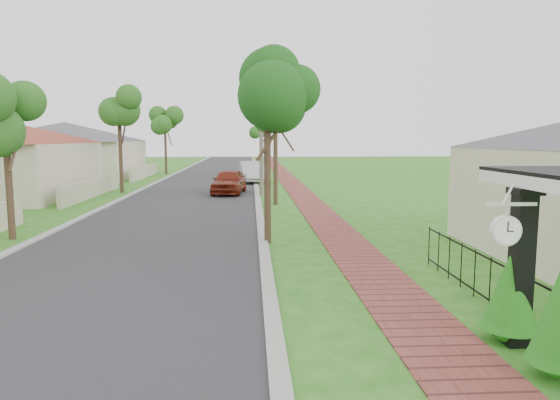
# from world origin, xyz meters

# --- Properties ---
(ground) EXTENTS (160.00, 160.00, 0.00)m
(ground) POSITION_xyz_m (0.00, 0.00, 0.00)
(ground) COLOR #286718
(ground) RESTS_ON ground
(road) EXTENTS (7.00, 120.00, 0.02)m
(road) POSITION_xyz_m (-3.00, 20.00, 0.00)
(road) COLOR #28282B
(road) RESTS_ON ground
(kerb_right) EXTENTS (0.30, 120.00, 0.10)m
(kerb_right) POSITION_xyz_m (0.65, 20.00, 0.00)
(kerb_right) COLOR #9E9E99
(kerb_right) RESTS_ON ground
(kerb_left) EXTENTS (0.30, 120.00, 0.10)m
(kerb_left) POSITION_xyz_m (-6.65, 20.00, 0.00)
(kerb_left) COLOR #9E9E99
(kerb_left) RESTS_ON ground
(sidewalk) EXTENTS (1.50, 120.00, 0.03)m
(sidewalk) POSITION_xyz_m (3.25, 20.00, 0.00)
(sidewalk) COLOR #97423C
(sidewalk) RESTS_ON ground
(porch_post) EXTENTS (0.48, 0.48, 2.52)m
(porch_post) POSITION_xyz_m (4.55, -1.00, 1.12)
(porch_post) COLOR black
(porch_post) RESTS_ON ground
(picket_fence) EXTENTS (0.03, 8.02, 1.00)m
(picket_fence) POSITION_xyz_m (4.90, -0.00, 0.53)
(picket_fence) COLOR black
(picket_fence) RESTS_ON ground
(street_trees) EXTENTS (10.70, 37.65, 5.89)m
(street_trees) POSITION_xyz_m (-2.87, 26.84, 4.54)
(street_trees) COLOR #382619
(street_trees) RESTS_ON ground
(far_house_grey) EXTENTS (15.56, 15.56, 4.60)m
(far_house_grey) POSITION_xyz_m (-14.97, 34.00, 2.34)
(far_house_grey) COLOR beige
(far_house_grey) RESTS_ON ground
(parked_car_red) EXTENTS (2.20, 4.41, 1.45)m
(parked_car_red) POSITION_xyz_m (-1.00, 20.96, 0.72)
(parked_car_red) COLOR maroon
(parked_car_red) RESTS_ON ground
(parked_car_white) EXTENTS (2.08, 4.81, 1.54)m
(parked_car_white) POSITION_xyz_m (0.40, 28.54, 0.77)
(parked_car_white) COLOR silver
(parked_car_white) RESTS_ON ground
(near_tree) EXTENTS (2.22, 2.22, 5.71)m
(near_tree) POSITION_xyz_m (0.80, 7.00, 4.55)
(near_tree) COLOR #382619
(near_tree) RESTS_ON ground
(utility_pole) EXTENTS (1.20, 0.24, 7.59)m
(utility_pole) POSITION_xyz_m (0.90, 20.00, 3.85)
(utility_pole) COLOR #716458
(utility_pole) RESTS_ON ground
(station_clock) EXTENTS (0.77, 0.13, 0.65)m
(station_clock) POSITION_xyz_m (4.05, -1.40, 1.95)
(station_clock) COLOR white
(station_clock) RESTS_ON ground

